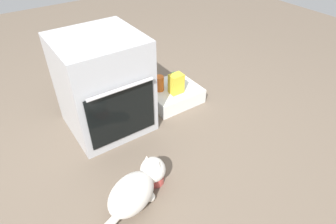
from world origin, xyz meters
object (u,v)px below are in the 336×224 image
pantry_cabinet (172,94)px  sauce_jar (159,83)px  food_bowl (155,178)px  oven (103,85)px  snack_bag (176,84)px  cat (136,189)px  soda_can (174,79)px

pantry_cabinet → sauce_jar: (-0.12, 0.04, 0.14)m
pantry_cabinet → food_bowl: (-0.65, -0.72, -0.03)m
oven → snack_bag: (0.62, -0.10, -0.16)m
food_bowl → cat: cat is taller
oven → sauce_jar: 0.55m
soda_can → sauce_jar: bearing=178.4°
oven → soda_can: (0.69, 0.01, -0.19)m
cat → snack_bag: snack_bag is taller
pantry_cabinet → food_bowl: size_ratio=4.03×
cat → soda_can: size_ratio=5.74×
sauce_jar → oven: bearing=-178.0°
pantry_cabinet → sauce_jar: 0.18m
snack_bag → oven: bearing=171.2°
oven → food_bowl: oven is taller
oven → pantry_cabinet: oven is taller
pantry_cabinet → snack_bag: size_ratio=2.58×
soda_can → oven: bearing=-178.8°
cat → snack_bag: (0.81, 0.71, 0.10)m
snack_bag → food_bowl: bearing=-134.5°
cat → snack_bag: size_ratio=3.83×
cat → food_bowl: bearing=-0.0°
food_bowl → cat: 0.21m
sauce_jar → food_bowl: bearing=-125.0°
cat → sauce_jar: sauce_jar is taller
oven → food_bowl: (-0.01, -0.74, -0.35)m
soda_can → sauce_jar: sauce_jar is taller
oven → food_bowl: size_ratio=6.70×
soda_can → snack_bag: snack_bag is taller
soda_can → snack_bag: size_ratio=0.67×
food_bowl → sauce_jar: 0.94m
soda_can → pantry_cabinet: bearing=-144.6°
soda_can → sauce_jar: (-0.16, 0.00, 0.01)m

